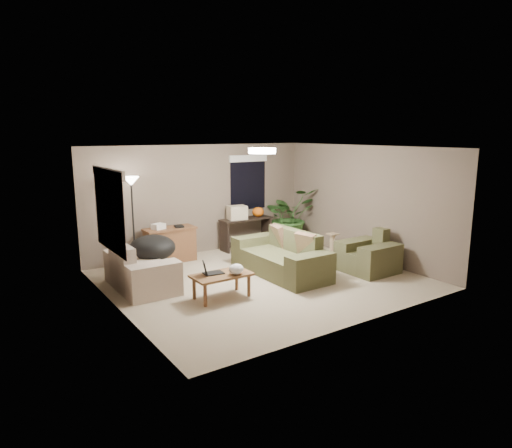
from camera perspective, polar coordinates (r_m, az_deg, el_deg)
room_shell at (r=8.50m, az=0.75°, el=1.10°), size 5.50×5.50×5.50m
main_sofa at (r=9.11m, az=3.24°, el=-4.39°), size 0.95×2.20×0.85m
throw_pillows at (r=9.17m, az=4.53°, el=-2.01°), size 0.33×1.39×0.47m
loveseat at (r=8.51m, az=-14.32°, el=-5.85°), size 0.90×1.60×0.85m
armchair at (r=9.50m, az=13.86°, el=-4.02°), size 0.95×1.00×0.85m
coffee_table at (r=7.78m, az=-4.32°, el=-6.69°), size 1.00×0.55×0.42m
laptop at (r=7.75m, az=-5.79°, el=-5.85°), size 0.41×0.27×0.24m
plastic_bag at (r=7.71m, az=-2.49°, el=-5.66°), size 0.30×0.28×0.18m
desk at (r=10.07m, az=-10.68°, el=-2.55°), size 1.10×0.50×0.75m
desk_papers at (r=9.91m, az=-11.57°, el=-0.30°), size 0.71×0.31×0.12m
console_table at (r=10.99m, az=-1.25°, el=-0.86°), size 1.30×0.40×0.75m
pumpkin at (r=11.10m, az=0.26°, el=1.52°), size 0.37×0.37×0.23m
cardboard_box at (r=10.77m, az=-2.38°, el=1.44°), size 0.47×0.38×0.32m
papasan_chair at (r=9.20m, az=-12.80°, el=-3.41°), size 1.10×1.10×0.80m
floor_lamp at (r=9.42m, az=-15.28°, el=3.84°), size 0.32×0.32×1.91m
ceiling_fixture at (r=8.37m, az=0.77°, el=9.14°), size 0.50×0.50×0.10m
houseplant at (r=11.47m, az=4.15°, el=0.21°), size 1.27×1.42×1.10m
cat_scratching_post at (r=10.63m, az=9.51°, el=-2.67°), size 0.32×0.32×0.50m
window_left at (r=7.53m, az=-17.97°, el=3.32°), size 0.05×1.56×1.33m
window_back at (r=11.19m, az=-0.99°, el=6.35°), size 1.06×0.05×1.33m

